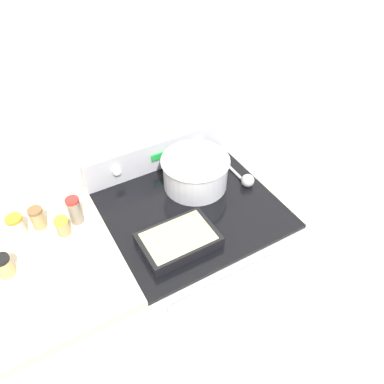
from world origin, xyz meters
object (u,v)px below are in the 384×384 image
(spice_jar_yellow_cap, at_px, (63,226))
(spice_jar_black_cap, at_px, (4,266))
(mixing_bowl, at_px, (195,171))
(casserole_dish, at_px, (178,240))
(ladle, at_px, (244,178))
(spice_jar_brown_cap, at_px, (37,218))
(spice_jar_red_cap, at_px, (75,210))
(spice_jar_orange_cap, at_px, (17,225))

(spice_jar_yellow_cap, relative_size, spice_jar_black_cap, 0.86)
(mixing_bowl, xyz_separation_m, casserole_dish, (-0.24, -0.28, -0.06))
(ladle, bearing_deg, spice_jar_black_cap, 179.47)
(spice_jar_brown_cap, bearing_deg, spice_jar_red_cap, -19.54)
(mixing_bowl, xyz_separation_m, ladle, (0.21, -0.10, -0.06))
(spice_jar_black_cap, bearing_deg, spice_jar_red_cap, 22.74)
(spice_jar_black_cap, bearing_deg, mixing_bowl, 6.03)
(mixing_bowl, bearing_deg, spice_jar_brown_cap, 172.76)
(casserole_dish, height_order, spice_jar_black_cap, spice_jar_black_cap)
(mixing_bowl, xyz_separation_m, spice_jar_yellow_cap, (-0.62, 0.00, -0.03))
(spice_jar_orange_cap, xyz_separation_m, spice_jar_black_cap, (-0.08, -0.18, 0.00))
(spice_jar_yellow_cap, distance_m, spice_jar_brown_cap, 0.12)
(spice_jar_brown_cap, xyz_separation_m, spice_jar_orange_cap, (-0.08, 0.00, -0.00))
(spice_jar_orange_cap, bearing_deg, spice_jar_yellow_cap, -29.69)
(casserole_dish, relative_size, spice_jar_yellow_cap, 3.94)
(casserole_dish, height_order, spice_jar_brown_cap, spice_jar_brown_cap)
(mixing_bowl, height_order, spice_jar_black_cap, mixing_bowl)
(casserole_dish, relative_size, ladle, 0.96)
(casserole_dish, xyz_separation_m, spice_jar_brown_cap, (-0.46, 0.36, 0.03))
(casserole_dish, bearing_deg, spice_jar_yellow_cap, 143.83)
(spice_jar_orange_cap, bearing_deg, mixing_bowl, -6.77)
(casserole_dish, xyz_separation_m, spice_jar_black_cap, (-0.62, 0.19, 0.03))
(mixing_bowl, bearing_deg, ladle, -25.76)
(ladle, height_order, spice_jar_orange_cap, spice_jar_orange_cap)
(casserole_dish, distance_m, spice_jar_brown_cap, 0.58)
(mixing_bowl, relative_size, spice_jar_yellow_cap, 4.06)
(mixing_bowl, bearing_deg, spice_jar_black_cap, -173.97)
(spice_jar_yellow_cap, bearing_deg, spice_jar_orange_cap, 150.31)
(mixing_bowl, height_order, spice_jar_brown_cap, mixing_bowl)
(spice_jar_yellow_cap, bearing_deg, spice_jar_red_cap, 28.24)
(spice_jar_orange_cap, height_order, spice_jar_black_cap, spice_jar_black_cap)
(spice_jar_yellow_cap, xyz_separation_m, spice_jar_brown_cap, (-0.08, 0.09, 0.01))
(mixing_bowl, height_order, spice_jar_red_cap, mixing_bowl)
(mixing_bowl, distance_m, casserole_dish, 0.37)
(casserole_dish, bearing_deg, ladle, 21.44)
(casserole_dish, relative_size, spice_jar_brown_cap, 3.20)
(spice_jar_red_cap, bearing_deg, mixing_bowl, -3.87)
(ladle, bearing_deg, spice_jar_brown_cap, 168.20)
(casserole_dish, xyz_separation_m, spice_jar_orange_cap, (-0.54, 0.37, 0.03))
(ladle, xyz_separation_m, spice_jar_brown_cap, (-0.90, 0.19, 0.03))
(spice_jar_yellow_cap, relative_size, spice_jar_orange_cap, 0.88)
(spice_jar_brown_cap, bearing_deg, spice_jar_yellow_cap, -48.56)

